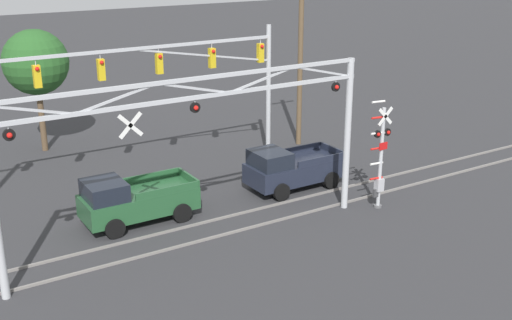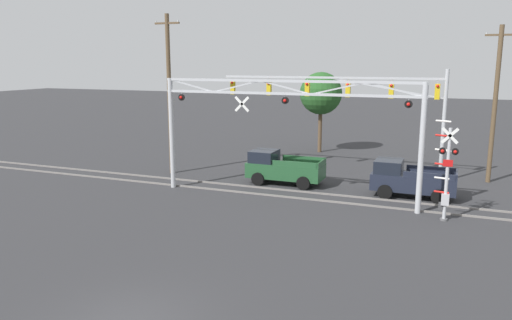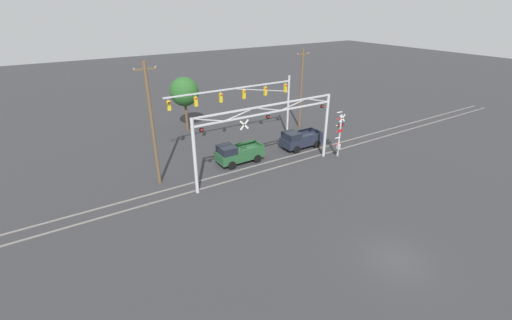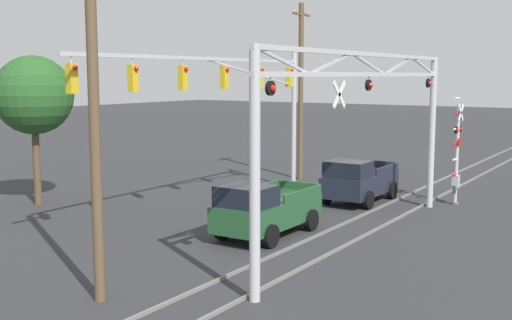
# 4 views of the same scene
# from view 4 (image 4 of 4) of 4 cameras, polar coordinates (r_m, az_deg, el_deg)

# --- Properties ---
(rail_track_near) EXTENTS (80.00, 0.08, 0.10)m
(rail_track_near) POSITION_cam_4_polar(r_m,az_deg,el_deg) (23.05, 9.01, -6.96)
(rail_track_near) COLOR gray
(rail_track_near) RESTS_ON ground_plane
(rail_track_far) EXTENTS (80.00, 0.08, 0.10)m
(rail_track_far) POSITION_cam_4_polar(r_m,az_deg,el_deg) (23.65, 5.81, -6.54)
(rail_track_far) COLOR gray
(rail_track_far) RESTS_ON ground_plane
(crossing_gantry) EXTENTS (14.47, 0.30, 6.56)m
(crossing_gantry) POSITION_cam_4_polar(r_m,az_deg,el_deg) (22.24, 9.90, 3.93)
(crossing_gantry) COLOR #B7BABF
(crossing_gantry) RESTS_ON ground_plane
(crossing_signal_mast) EXTENTS (1.12, 0.35, 4.84)m
(crossing_signal_mast) POSITION_cam_4_polar(r_m,az_deg,el_deg) (30.05, 17.40, 0.20)
(crossing_signal_mast) COLOR #B7BABF
(crossing_signal_mast) RESTS_ON ground_plane
(traffic_signal_span) EXTENTS (14.92, 0.39, 7.06)m
(traffic_signal_span) POSITION_cam_4_polar(r_m,az_deg,el_deg) (28.49, -1.39, 6.30)
(traffic_signal_span) COLOR #B7BABF
(traffic_signal_span) RESTS_ON ground_plane
(pickup_truck_lead) EXTENTS (4.67, 2.25, 2.04)m
(pickup_truck_lead) POSITION_cam_4_polar(r_m,az_deg,el_deg) (23.14, 0.79, -4.41)
(pickup_truck_lead) COLOR #23512D
(pickup_truck_lead) RESTS_ON ground_plane
(pickup_truck_following) EXTENTS (4.55, 2.25, 2.04)m
(pickup_truck_following) POSITION_cam_4_polar(r_m,az_deg,el_deg) (29.68, 9.09, -1.85)
(pickup_truck_following) COLOR #1E2333
(pickup_truck_following) RESTS_ON ground_plane
(utility_pole_left) EXTENTS (1.80, 0.28, 10.54)m
(utility_pole_left) POSITION_cam_4_polar(r_m,az_deg,el_deg) (16.47, -14.26, 6.03)
(utility_pole_left) COLOR brown
(utility_pole_left) RESTS_ON ground_plane
(utility_pole_right) EXTENTS (1.80, 0.28, 9.67)m
(utility_pole_right) POSITION_cam_4_polar(r_m,az_deg,el_deg) (35.64, 3.99, 6.24)
(utility_pole_right) COLOR brown
(utility_pole_right) RESTS_ON ground_plane
(background_tree_beyond_span) EXTENTS (3.49, 3.49, 6.67)m
(background_tree_beyond_span) POSITION_cam_4_polar(r_m,az_deg,el_deg) (30.11, -19.16, 5.43)
(background_tree_beyond_span) COLOR brown
(background_tree_beyond_span) RESTS_ON ground_plane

